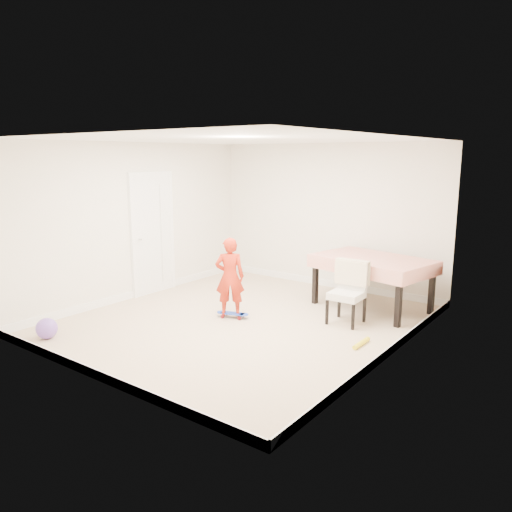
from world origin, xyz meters
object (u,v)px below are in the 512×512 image
Objects in this scene: child at (230,279)px; dining_table at (372,283)px; balloon at (47,328)px; dining_chair at (346,293)px; skateboard at (233,315)px.

dining_table is at bearing -170.28° from child.
child is at bearing 57.06° from balloon.
child is (-1.51, -0.80, 0.14)m from dining_chair.
dining_table is at bearing 30.59° from skateboard.
skateboard is 0.42× the size of child.
balloon is at bearing -115.45° from dining_table.
skateboard is 1.76× the size of balloon.
skateboard is at bearing 155.19° from child.
dining_table is 2.26m from child.
dining_chair is at bearing 9.96° from skateboard.
dining_table is 1.93× the size of dining_chair.
dining_chair is at bearing 45.40° from balloon.
child reaches higher than dining_table.
child reaches higher than skateboard.
balloon reaches higher than skateboard.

